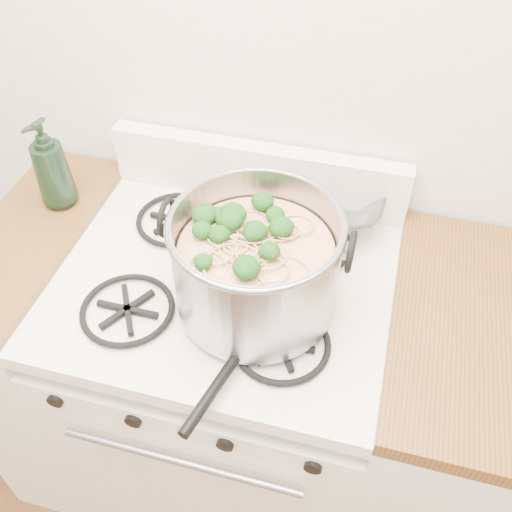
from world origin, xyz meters
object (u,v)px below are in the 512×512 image
object	(u,v)px
gas_range	(230,388)
stock_pot	(256,266)
bottle	(50,164)
spatula	(253,332)
glass_bowl	(328,204)

from	to	relation	value
gas_range	stock_pot	size ratio (longest dim) A/B	2.45
stock_pot	bottle	bearing A→B (deg)	161.54
spatula	glass_bowl	xyz separation A→B (m)	(0.08, 0.43, 0.00)
stock_pot	glass_bowl	world-z (taller)	stock_pot
glass_bowl	bottle	distance (m)	0.69
stock_pot	spatula	bearing A→B (deg)	-78.63
gas_range	bottle	xyz separation A→B (m)	(-0.47, 0.13, 0.60)
bottle	spatula	bearing A→B (deg)	-9.69
stock_pot	gas_range	bearing A→B (deg)	148.27
gas_range	stock_pot	bearing A→B (deg)	-31.73
bottle	gas_range	bearing A→B (deg)	0.60
bottle	stock_pot	bearing A→B (deg)	-2.31
gas_range	glass_bowl	distance (m)	0.60
spatula	bottle	bearing A→B (deg)	167.75
stock_pot	spatula	xyz separation A→B (m)	(0.02, -0.09, -0.09)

